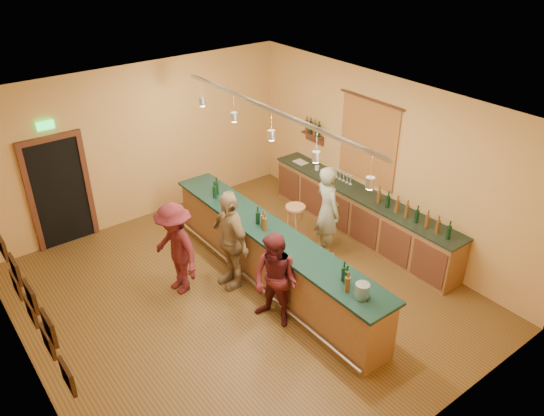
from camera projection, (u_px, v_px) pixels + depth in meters
floor at (242, 296)px, 8.91m from camera, size 7.00×7.00×0.00m
ceiling at (235, 114)px, 7.34m from camera, size 6.50×7.00×0.02m
wall_back at (140, 144)px, 10.55m from camera, size 6.50×0.02×3.20m
wall_front at (422, 343)px, 5.70m from camera, size 6.50×0.02×3.20m
wall_left at (17, 296)px, 6.41m from camera, size 0.02×7.00×3.20m
wall_right at (383, 161)px, 9.85m from camera, size 0.02×7.00×3.20m
doorway at (59, 190)px, 9.87m from camera, size 1.15×0.09×2.48m
tapestry at (368, 142)px, 9.99m from camera, size 0.03×1.40×1.60m
bottle_shelf at (313, 130)px, 11.09m from camera, size 0.17×0.55×0.54m
picture_grid at (32, 304)px, 5.74m from camera, size 0.06×2.20×0.70m
back_counter at (361, 214)px, 10.37m from camera, size 0.60×4.55×1.27m
tasting_bar at (272, 254)px, 8.95m from camera, size 0.73×5.10×1.38m
pendant_track at (271, 120)px, 7.78m from camera, size 0.11×4.60×0.50m
bartender at (327, 211)px, 9.68m from camera, size 0.54×0.71×1.76m
customer_a at (275, 281)px, 8.00m from camera, size 0.78×0.90×1.58m
customer_b at (230, 240)px, 8.81m from camera, size 0.49×1.06×1.76m
customer_c at (176, 249)px, 8.68m from camera, size 0.71×1.12×1.65m
bar_stool at (295, 213)px, 10.07m from camera, size 0.39×0.39×0.79m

